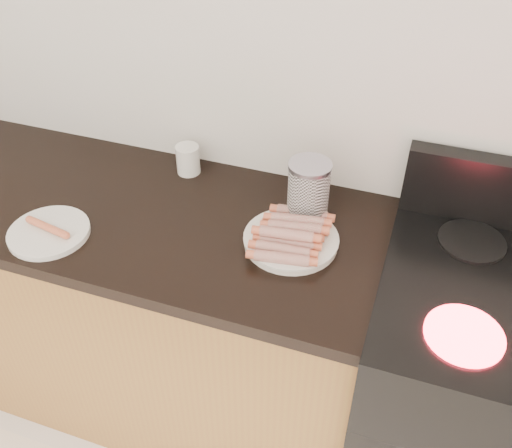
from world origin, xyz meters
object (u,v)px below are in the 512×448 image
(stove, at_px, (491,408))
(canister, at_px, (308,192))
(main_plate, at_px, (291,241))
(mug, at_px, (188,159))
(side_plate, at_px, (49,232))

(stove, relative_size, canister, 4.92)
(canister, bearing_deg, stove, -12.82)
(main_plate, bearing_deg, mug, 150.94)
(main_plate, xyz_separation_m, side_plate, (-0.64, -0.18, -0.00))
(side_plate, relative_size, mug, 2.42)
(stove, height_order, canister, canister)
(main_plate, bearing_deg, stove, -1.77)
(stove, height_order, main_plate, main_plate)
(main_plate, distance_m, side_plate, 0.67)
(canister, bearing_deg, mug, 166.10)
(stove, bearing_deg, main_plate, 178.23)
(main_plate, height_order, canister, canister)
(main_plate, relative_size, side_plate, 1.14)
(stove, relative_size, mug, 9.83)
(canister, distance_m, mug, 0.43)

